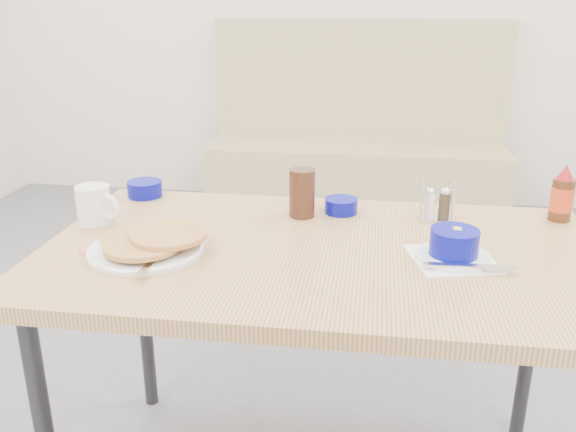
# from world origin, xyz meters

# --- Properties ---
(booth_bench) EXTENTS (1.90, 0.56, 1.22)m
(booth_bench) POSITION_xyz_m (0.00, 2.78, 0.35)
(booth_bench) COLOR tan
(booth_bench) RESTS_ON ground
(dining_table) EXTENTS (1.40, 0.80, 0.76)m
(dining_table) POSITION_xyz_m (0.00, 0.25, 0.70)
(dining_table) COLOR tan
(dining_table) RESTS_ON ground
(pancake_plate) EXTENTS (0.29, 0.31, 0.05)m
(pancake_plate) POSITION_xyz_m (-0.42, 0.16, 0.78)
(pancake_plate) COLOR white
(pancake_plate) RESTS_ON dining_table
(coffee_mug) EXTENTS (0.13, 0.09, 0.11)m
(coffee_mug) POSITION_xyz_m (-0.64, 0.34, 0.81)
(coffee_mug) COLOR white
(coffee_mug) RESTS_ON dining_table
(grits_setting) EXTENTS (0.25, 0.23, 0.08)m
(grits_setting) POSITION_xyz_m (0.31, 0.22, 0.79)
(grits_setting) COLOR white
(grits_setting) RESTS_ON dining_table
(creamer_bowl) EXTENTS (0.11, 0.11, 0.05)m
(creamer_bowl) POSITION_xyz_m (-0.59, 0.59, 0.78)
(creamer_bowl) COLOR #050881
(creamer_bowl) RESTS_ON dining_table
(butter_bowl) EXTENTS (0.09, 0.09, 0.04)m
(butter_bowl) POSITION_xyz_m (0.03, 0.52, 0.78)
(butter_bowl) COLOR #050881
(butter_bowl) RESTS_ON dining_table
(amber_tumbler) EXTENTS (0.09, 0.09, 0.14)m
(amber_tumbler) POSITION_xyz_m (-0.08, 0.48, 0.83)
(amber_tumbler) COLOR #361C11
(amber_tumbler) RESTS_ON dining_table
(condiment_caddy) EXTENTS (0.10, 0.07, 0.11)m
(condiment_caddy) POSITION_xyz_m (0.30, 0.50, 0.80)
(condiment_caddy) COLOR silver
(condiment_caddy) RESTS_ON dining_table
(syrup_bottle) EXTENTS (0.06, 0.06, 0.16)m
(syrup_bottle) POSITION_xyz_m (0.64, 0.55, 0.83)
(syrup_bottle) COLOR #47230F
(syrup_bottle) RESTS_ON dining_table
(sugar_wrapper) EXTENTS (0.05, 0.04, 0.00)m
(sugar_wrapper) POSITION_xyz_m (-0.57, 0.14, 0.76)
(sugar_wrapper) COLOR #CE4457
(sugar_wrapper) RESTS_ON dining_table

